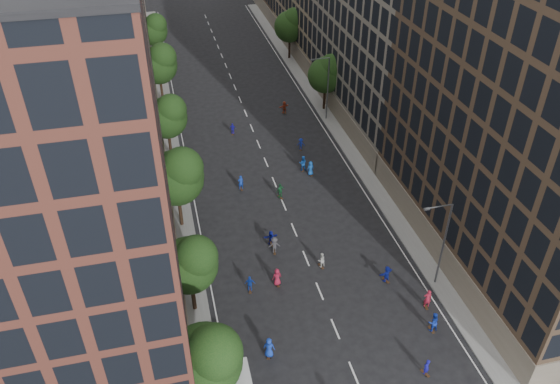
# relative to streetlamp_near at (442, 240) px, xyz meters

# --- Properties ---
(ground) EXTENTS (240.00, 240.00, 0.00)m
(ground) POSITION_rel_streetlamp_near_xyz_m (-10.37, 28.00, -5.17)
(ground) COLOR black
(ground) RESTS_ON ground
(sidewalk_left) EXTENTS (4.00, 105.00, 0.15)m
(sidewalk_left) POSITION_rel_streetlamp_near_xyz_m (-22.37, 35.50, -5.09)
(sidewalk_left) COLOR slate
(sidewalk_left) RESTS_ON ground
(sidewalk_right) EXTENTS (4.00, 105.00, 0.15)m
(sidewalk_right) POSITION_rel_streetlamp_near_xyz_m (1.63, 35.50, -5.09)
(sidewalk_right) COLOR slate
(sidewalk_right) RESTS_ON ground
(bldg_left_a) EXTENTS (14.00, 22.00, 30.00)m
(bldg_left_a) POSITION_rel_streetlamp_near_xyz_m (-29.37, -1.00, 9.83)
(bldg_left_a) COLOR #542920
(bldg_left_a) RESTS_ON ground
(bldg_left_b) EXTENTS (14.00, 26.00, 34.00)m
(bldg_left_b) POSITION_rel_streetlamp_near_xyz_m (-29.37, 23.00, 11.83)
(bldg_left_b) COLOR #837155
(bldg_left_b) RESTS_ON ground
(bldg_left_c) EXTENTS (14.00, 20.00, 28.00)m
(bldg_left_c) POSITION_rel_streetlamp_near_xyz_m (-29.37, 46.00, 8.83)
(bldg_left_c) COLOR #542920
(bldg_left_c) RESTS_ON ground
(bldg_right_a) EXTENTS (14.00, 30.00, 36.00)m
(bldg_right_a) POSITION_rel_streetlamp_near_xyz_m (8.63, 3.00, 12.83)
(bldg_right_a) COLOR #433224
(bldg_right_a) RESTS_ON ground
(tree_left_0) EXTENTS (5.20, 5.20, 8.83)m
(tree_left_0) POSITION_rel_streetlamp_near_xyz_m (-21.38, -8.15, 0.79)
(tree_left_0) COLOR black
(tree_left_0) RESTS_ON ground
(tree_left_1) EXTENTS (4.80, 4.80, 8.21)m
(tree_left_1) POSITION_rel_streetlamp_near_xyz_m (-21.39, 1.86, 0.38)
(tree_left_1) COLOR black
(tree_left_1) RESTS_ON ground
(tree_left_2) EXTENTS (5.60, 5.60, 9.45)m
(tree_left_2) POSITION_rel_streetlamp_near_xyz_m (-21.36, 13.83, 1.19)
(tree_left_2) COLOR black
(tree_left_2) RESTS_ON ground
(tree_left_3) EXTENTS (5.00, 5.00, 8.58)m
(tree_left_3) POSITION_rel_streetlamp_near_xyz_m (-21.38, 27.85, 0.65)
(tree_left_3) COLOR black
(tree_left_3) RESTS_ON ground
(tree_left_4) EXTENTS (5.40, 5.40, 9.08)m
(tree_left_4) POSITION_rel_streetlamp_near_xyz_m (-21.37, 43.84, 0.93)
(tree_left_4) COLOR black
(tree_left_4) RESTS_ON ground
(tree_left_5) EXTENTS (4.80, 4.80, 8.33)m
(tree_left_5) POSITION_rel_streetlamp_near_xyz_m (-21.39, 59.86, 0.51)
(tree_left_5) COLOR black
(tree_left_5) RESTS_ON ground
(tree_right_a) EXTENTS (5.00, 5.00, 8.39)m
(tree_right_a) POSITION_rel_streetlamp_near_xyz_m (1.02, 35.85, 0.46)
(tree_right_a) COLOR black
(tree_right_a) RESTS_ON ground
(tree_right_b) EXTENTS (5.20, 5.20, 8.83)m
(tree_right_b) POSITION_rel_streetlamp_near_xyz_m (1.02, 55.85, 0.79)
(tree_right_b) COLOR black
(tree_right_b) RESTS_ON ground
(streetlamp_near) EXTENTS (2.64, 0.22, 9.06)m
(streetlamp_near) POSITION_rel_streetlamp_near_xyz_m (0.00, 0.00, 0.00)
(streetlamp_near) COLOR #595B60
(streetlamp_near) RESTS_ON ground
(streetlamp_far) EXTENTS (2.64, 0.22, 9.06)m
(streetlamp_far) POSITION_rel_streetlamp_near_xyz_m (0.00, 33.00, 0.00)
(streetlamp_far) COLOR #595B60
(streetlamp_far) RESTS_ON ground
(skater_0) EXTENTS (1.10, 0.93, 1.91)m
(skater_0) POSITION_rel_streetlamp_near_xyz_m (-16.37, -4.34, -4.21)
(skater_0) COLOR #1535AB
(skater_0) RESTS_ON ground
(skater_1) EXTENTS (0.66, 0.56, 1.55)m
(skater_1) POSITION_rel_streetlamp_near_xyz_m (-5.03, -8.83, -4.39)
(skater_1) COLOR #14118F
(skater_1) RESTS_ON ground
(skater_2) EXTENTS (0.95, 0.76, 1.90)m
(skater_2) POSITION_rel_streetlamp_near_xyz_m (-2.59, -5.01, -4.22)
(skater_2) COLOR #1532B1
(skater_2) RESTS_ON ground
(skater_4) EXTENTS (1.03, 0.60, 1.65)m
(skater_4) POSITION_rel_streetlamp_near_xyz_m (-16.45, 3.04, -4.34)
(skater_4) COLOR #1538AC
(skater_4) RESTS_ON ground
(skater_5) EXTENTS (1.61, 0.99, 1.66)m
(skater_5) POSITION_rel_streetlamp_near_xyz_m (-4.05, 1.32, -4.34)
(skater_5) COLOR navy
(skater_5) RESTS_ON ground
(skater_6) EXTENTS (0.96, 0.71, 1.79)m
(skater_6) POSITION_rel_streetlamp_near_xyz_m (-13.91, 3.23, -4.27)
(skater_6) COLOR maroon
(skater_6) RESTS_ON ground
(skater_7) EXTENTS (0.76, 0.55, 1.91)m
(skater_7) POSITION_rel_streetlamp_near_xyz_m (-1.87, -2.48, -4.21)
(skater_7) COLOR #A21B31
(skater_7) RESTS_ON ground
(skater_8) EXTENTS (0.90, 0.78, 1.58)m
(skater_8) POSITION_rel_streetlamp_near_xyz_m (-9.31, 4.54, -4.38)
(skater_8) COLOR silver
(skater_8) RESTS_ON ground
(skater_9) EXTENTS (1.22, 0.79, 1.77)m
(skater_9) POSITION_rel_streetlamp_near_xyz_m (-13.14, 7.59, -4.28)
(skater_9) COLOR #3C3B40
(skater_9) RESTS_ON ground
(skater_10) EXTENTS (1.15, 0.85, 1.81)m
(skater_10) POSITION_rel_streetlamp_near_xyz_m (-10.42, 16.33, -4.26)
(skater_10) COLOR #1A572D
(skater_10) RESTS_ON ground
(skater_11) EXTENTS (1.46, 0.55, 1.55)m
(skater_11) POSITION_rel_streetlamp_near_xyz_m (-13.20, 8.87, -4.39)
(skater_11) COLOR #111991
(skater_11) RESTS_ON ground
(skater_12) EXTENTS (0.97, 0.75, 1.77)m
(skater_12) POSITION_rel_streetlamp_near_xyz_m (-5.85, 20.00, -4.28)
(skater_12) COLOR blue
(skater_12) RESTS_ON ground
(skater_13) EXTENTS (0.71, 0.54, 1.77)m
(skater_13) POSITION_rel_streetlamp_near_xyz_m (-14.40, 19.02, -4.29)
(skater_13) COLOR #1539AF
(skater_13) RESTS_ON ground
(skater_14) EXTENTS (1.09, 0.95, 1.91)m
(skater_14) POSITION_rel_streetlamp_near_xyz_m (-6.48, 21.18, -4.21)
(skater_14) COLOR #154CAB
(skater_14) RESTS_ON ground
(skater_15) EXTENTS (1.12, 0.86, 1.53)m
(skater_15) POSITION_rel_streetlamp_near_xyz_m (-5.41, 25.92, -4.40)
(skater_15) COLOR #13279F
(skater_15) RESTS_ON ground
(skater_16) EXTENTS (0.98, 0.68, 1.54)m
(skater_16) POSITION_rel_streetlamp_near_xyz_m (-13.14, 31.93, -4.40)
(skater_16) COLOR #1E17BC
(skater_16) RESTS_ON ground
(skater_17) EXTENTS (1.67, 1.04, 1.72)m
(skater_17) POSITION_rel_streetlamp_near_xyz_m (-5.00, 36.26, -4.31)
(skater_17) COLOR #A5351B
(skater_17) RESTS_ON ground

